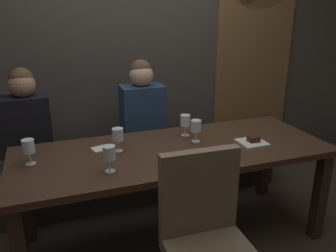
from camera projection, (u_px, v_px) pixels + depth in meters
ground at (173, 237)px, 2.68m from camera, size 9.00×9.00×0.00m
back_wall_tiled at (129, 27)px, 3.28m from camera, size 6.00×0.12×3.00m
arched_door at (255, 38)px, 3.69m from camera, size 0.90×0.05×2.55m
dining_table at (174, 160)px, 2.46m from camera, size 2.20×0.84×0.74m
banquette_bench at (147, 172)px, 3.23m from camera, size 2.50×0.44×0.45m
chair_near_side at (206, 232)px, 1.83m from camera, size 0.45×0.45×0.98m
diner_redhead at (27, 121)px, 2.74m from camera, size 0.36×0.24×0.80m
diner_bearded at (142, 110)px, 3.00m from camera, size 0.36×0.24×0.82m
wine_glass_end_left at (185, 121)px, 2.65m from camera, size 0.08×0.08×0.16m
wine_glass_near_left at (28, 147)px, 2.16m from camera, size 0.08×0.08×0.16m
wine_glass_center_front at (196, 127)px, 2.53m from camera, size 0.08×0.08×0.16m
wine_glass_center_back at (109, 154)px, 2.06m from camera, size 0.08×0.08×0.16m
wine_glass_far_right at (118, 135)px, 2.36m from camera, size 0.08×0.08×0.16m
dessert_plate at (253, 141)px, 2.53m from camera, size 0.19×0.19×0.05m
folded_napkin at (100, 149)px, 2.42m from camera, size 0.13×0.12×0.01m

